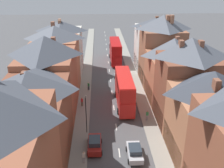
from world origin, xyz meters
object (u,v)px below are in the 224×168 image
at_px(double_decker_bus_lead, 124,90).
at_px(pedestrian_mid_right, 82,101).
at_px(double_decker_bus_mid_street, 115,51).
at_px(car_parked_right_a, 112,44).
at_px(pedestrian_near_right, 84,157).
at_px(pedestrian_mid_left, 147,115).
at_px(car_parked_left_b, 119,77).
at_px(street_lamp, 86,113).
at_px(car_near_silver, 95,144).
at_px(pedestrian_far_left, 89,86).
at_px(car_near_blue, 135,152).

distance_m(double_decker_bus_lead, pedestrian_mid_right, 7.35).
distance_m(double_decker_bus_lead, double_decker_bus_mid_street, 23.50).
xyz_separation_m(double_decker_bus_mid_street, car_parked_right_a, (0.01, 14.12, -1.98)).
relative_size(double_decker_bus_lead, pedestrian_near_right, 6.71).
height_order(pedestrian_mid_left, pedestrian_mid_right, same).
relative_size(car_parked_right_a, car_parked_left_b, 1.01).
bearing_deg(pedestrian_near_right, pedestrian_mid_left, 45.50).
bearing_deg(street_lamp, double_decker_bus_mid_street, 79.18).
bearing_deg(car_parked_left_b, car_near_silver, -102.11).
xyz_separation_m(double_decker_bus_lead, car_parked_left_b, (0.01, 10.84, -2.01)).
xyz_separation_m(double_decker_bus_mid_street, pedestrian_far_left, (-6.22, -17.30, -1.78)).
bearing_deg(pedestrian_far_left, car_near_blue, -72.70).
height_order(double_decker_bus_mid_street, car_near_blue, double_decker_bus_mid_street).
bearing_deg(car_parked_left_b, double_decker_bus_lead, -90.05).
bearing_deg(double_decker_bus_mid_street, street_lamp, -100.82).
height_order(car_parked_right_a, pedestrian_near_right, pedestrian_near_right).
bearing_deg(pedestrian_near_right, car_near_blue, 8.48).
bearing_deg(double_decker_bus_mid_street, car_parked_right_a, 89.96).
xyz_separation_m(double_decker_bus_lead, double_decker_bus_mid_street, (0.00, 23.50, 0.00)).
xyz_separation_m(car_parked_right_a, pedestrian_near_right, (-6.14, -52.33, 0.20)).
relative_size(double_decker_bus_mid_street, car_parked_right_a, 2.80).
bearing_deg(double_decker_bus_mid_street, car_parked_left_b, -89.96).
bearing_deg(street_lamp, car_parked_right_a, 82.46).
relative_size(car_near_blue, pedestrian_near_right, 2.42).
height_order(car_near_blue, pedestrian_far_left, pedestrian_far_left).
bearing_deg(pedestrian_near_right, double_decker_bus_lead, 67.39).
relative_size(car_near_blue, pedestrian_far_left, 2.42).
relative_size(double_decker_bus_mid_street, pedestrian_far_left, 6.71).
height_order(double_decker_bus_lead, car_near_silver, double_decker_bus_lead).
height_order(car_near_silver, street_lamp, street_lamp).
relative_size(car_near_silver, car_parked_right_a, 1.04).
bearing_deg(pedestrian_near_right, pedestrian_mid_right, 93.94).
bearing_deg(car_near_blue, pedestrian_far_left, 107.30).
distance_m(car_parked_left_b, pedestrian_far_left, 7.77).
bearing_deg(pedestrian_mid_right, car_near_silver, -79.17).
bearing_deg(pedestrian_far_left, car_parked_right_a, 78.79).
bearing_deg(double_decker_bus_lead, car_parked_right_a, 89.99).
xyz_separation_m(car_parked_right_a, car_parked_left_b, (0.00, -26.78, -0.03)).
relative_size(car_parked_right_a, street_lamp, 0.70).
xyz_separation_m(car_near_blue, pedestrian_far_left, (-6.23, 19.99, 0.24)).
bearing_deg(pedestrian_mid_left, double_decker_bus_mid_street, 95.97).
distance_m(double_decker_bus_mid_street, car_parked_right_a, 14.26).
distance_m(car_near_blue, car_near_silver, 5.22).
distance_m(car_near_blue, pedestrian_mid_left, 8.92).
xyz_separation_m(pedestrian_far_left, street_lamp, (0.18, -14.31, 2.21)).
distance_m(car_near_silver, pedestrian_mid_left, 10.30).
xyz_separation_m(car_near_silver, pedestrian_mid_right, (-2.23, 11.65, 0.19)).
xyz_separation_m(pedestrian_near_right, street_lamp, (0.09, 6.60, 2.21)).
bearing_deg(car_near_blue, double_decker_bus_mid_street, 90.01).
relative_size(double_decker_bus_mid_street, street_lamp, 1.96).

